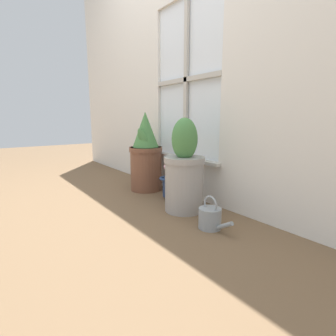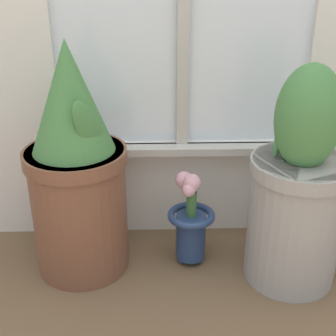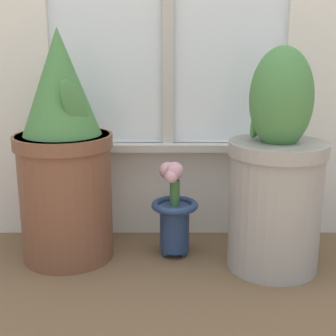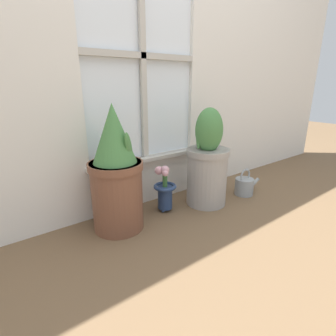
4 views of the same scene
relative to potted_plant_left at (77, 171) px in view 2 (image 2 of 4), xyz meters
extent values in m
plane|color=brown|center=(0.31, -0.30, -0.33)|extent=(10.00, 10.00, 0.00)
cube|color=silver|center=(0.31, 0.21, -0.16)|extent=(0.78, 0.05, 0.33)
cube|color=#BCB7AD|center=(0.31, 0.17, -0.01)|extent=(0.84, 0.06, 0.02)
cylinder|color=brown|center=(0.00, 0.00, -0.13)|extent=(0.28, 0.28, 0.39)
cylinder|color=brown|center=(0.00, 0.00, 0.05)|extent=(0.30, 0.30, 0.04)
cylinder|color=#38281E|center=(0.00, 0.00, 0.06)|extent=(0.26, 0.26, 0.01)
cone|color=#477F42|center=(0.00, 0.00, 0.22)|extent=(0.23, 0.23, 0.31)
ellipsoid|color=#477F42|center=(0.06, -0.05, 0.14)|extent=(0.12, 0.12, 0.21)
cylinder|color=#9E9993|center=(0.63, -0.07, -0.13)|extent=(0.27, 0.27, 0.38)
cylinder|color=#9E9993|center=(0.63, -0.07, 0.04)|extent=(0.28, 0.28, 0.04)
cylinder|color=#38281E|center=(0.63, -0.07, 0.05)|extent=(0.25, 0.25, 0.01)
ellipsoid|color=#477F42|center=(0.63, -0.07, 0.18)|extent=(0.18, 0.18, 0.29)
ellipsoid|color=#477F42|center=(0.58, -0.03, 0.13)|extent=(0.09, 0.11, 0.14)
sphere|color=navy|center=(0.33, 0.04, -0.32)|extent=(0.02, 0.02, 0.02)
sphere|color=navy|center=(0.31, -0.01, -0.32)|extent=(0.02, 0.02, 0.02)
sphere|color=navy|center=(0.36, -0.01, -0.32)|extent=(0.02, 0.02, 0.02)
cylinder|color=navy|center=(0.33, 0.01, -0.23)|extent=(0.09, 0.09, 0.15)
torus|color=navy|center=(0.33, 0.01, -0.16)|extent=(0.15, 0.15, 0.02)
cylinder|color=#386633|center=(0.33, 0.01, -0.12)|extent=(0.03, 0.03, 0.08)
sphere|color=#DB9EAD|center=(0.33, 0.01, -0.05)|extent=(0.05, 0.05, 0.05)
sphere|color=#DB9EAD|center=(0.32, 0.04, -0.06)|extent=(0.05, 0.05, 0.05)
sphere|color=#DB9EAD|center=(0.32, -0.01, -0.06)|extent=(0.04, 0.04, 0.04)
camera|label=1|loc=(2.00, -1.20, 0.32)|focal=28.00mm
camera|label=2|loc=(0.23, -1.22, 0.59)|focal=50.00mm
camera|label=3|loc=(0.31, -1.37, 0.32)|focal=50.00mm
camera|label=4|loc=(-0.58, -1.24, 0.47)|focal=28.00mm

